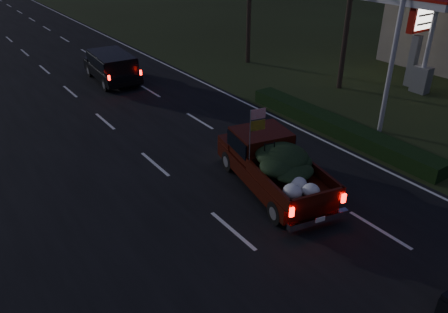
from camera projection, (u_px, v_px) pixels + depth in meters
ground at (233, 231)px, 12.98m from camera, size 120.00×120.00×0.00m
road_asphalt at (233, 231)px, 12.97m from camera, size 14.00×120.00×0.02m
hedge_row at (336, 126)px, 18.97m from camera, size 1.00×10.00×0.60m
light_pole at (403, 1)px, 16.68m from camera, size 0.50×0.90×9.16m
gas_price_pylon at (422, 17)px, 22.96m from camera, size 2.00×0.41×5.57m
gas_canopy at (429, 0)px, 24.43m from camera, size 7.10×6.10×4.88m
pickup_truck at (273, 162)px, 14.67m from camera, size 2.94×5.40×2.68m
lead_suv at (112, 64)px, 24.85m from camera, size 2.29×4.83×1.35m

